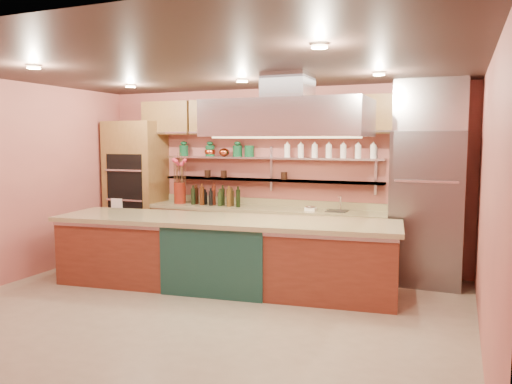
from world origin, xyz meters
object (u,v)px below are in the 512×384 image
at_px(flower_vase, 180,193).
at_px(green_canister, 249,151).
at_px(refrigerator, 427,208).
at_px(island, 223,253).
at_px(copper_kettle, 224,152).
at_px(kitchen_scale, 310,208).

distance_m(flower_vase, green_canister, 1.38).
height_order(refrigerator, island, refrigerator).
bearing_deg(copper_kettle, island, -64.92).
bearing_deg(flower_vase, kitchen_scale, 0.00).
height_order(island, green_canister, green_canister).
height_order(refrigerator, flower_vase, refrigerator).
xyz_separation_m(copper_kettle, green_canister, (0.45, 0.00, 0.02)).
bearing_deg(kitchen_scale, flower_vase, 157.68).
bearing_deg(kitchen_scale, copper_kettle, 149.53).
height_order(copper_kettle, green_canister, green_canister).
bearing_deg(flower_vase, copper_kettle, 17.03).
relative_size(island, green_canister, 25.00).
bearing_deg(green_canister, refrigerator, -4.79).
xyz_separation_m(kitchen_scale, copper_kettle, (-1.54, 0.22, 0.81)).
height_order(kitchen_scale, green_canister, green_canister).
distance_m(kitchen_scale, green_canister, 1.39).
distance_m(kitchen_scale, copper_kettle, 1.75).
relative_size(kitchen_scale, copper_kettle, 0.91).
xyz_separation_m(refrigerator, green_canister, (-2.74, 0.23, 0.76)).
xyz_separation_m(refrigerator, copper_kettle, (-3.19, 0.23, 0.73)).
distance_m(island, green_canister, 2.00).
distance_m(island, copper_kettle, 2.09).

